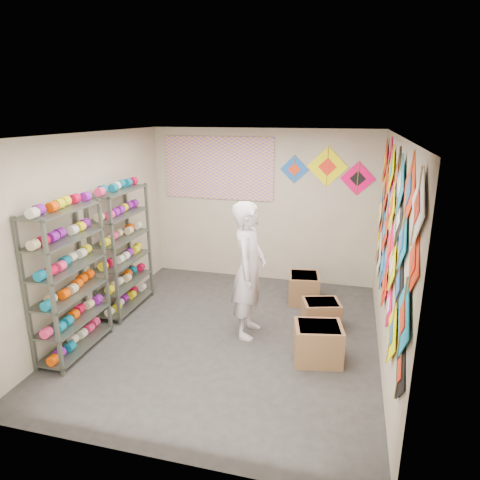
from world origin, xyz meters
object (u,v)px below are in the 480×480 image
(shelf_rack_front, at_px, (69,282))
(shopkeeper, at_px, (249,270))
(carton_c, at_px, (304,288))
(carton_b, at_px, (321,315))
(shelf_rack_back, at_px, (122,250))
(carton_a, at_px, (318,343))

(shelf_rack_front, bearing_deg, shopkeeper, 26.22)
(carton_c, bearing_deg, shopkeeper, -124.82)
(carton_b, distance_m, carton_c, 0.90)
(carton_c, bearing_deg, carton_b, -76.07)
(shelf_rack_back, distance_m, carton_a, 3.20)
(shopkeeper, height_order, carton_b, shopkeeper)
(carton_a, bearing_deg, carton_b, 80.39)
(carton_b, bearing_deg, carton_c, 95.71)
(shelf_rack_front, height_order, carton_b, shelf_rack_front)
(shelf_rack_back, height_order, carton_a, shelf_rack_back)
(shopkeeper, relative_size, carton_b, 3.75)
(shelf_rack_back, distance_m, shopkeeper, 2.06)
(shelf_rack_front, height_order, carton_a, shelf_rack_front)
(carton_a, bearing_deg, carton_c, 90.92)
(shelf_rack_back, distance_m, carton_b, 3.09)
(shelf_rack_front, xyz_separation_m, carton_b, (3.00, 1.40, -0.75))
(shopkeeper, xyz_separation_m, carton_c, (0.62, 1.23, -0.70))
(shopkeeper, xyz_separation_m, carton_a, (0.98, -0.45, -0.70))
(shelf_rack_front, height_order, shopkeeper, shelf_rack_front)
(shelf_rack_front, bearing_deg, shelf_rack_back, 90.00)
(shelf_rack_back, bearing_deg, carton_c, 19.45)
(shelf_rack_front, relative_size, shelf_rack_back, 1.00)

